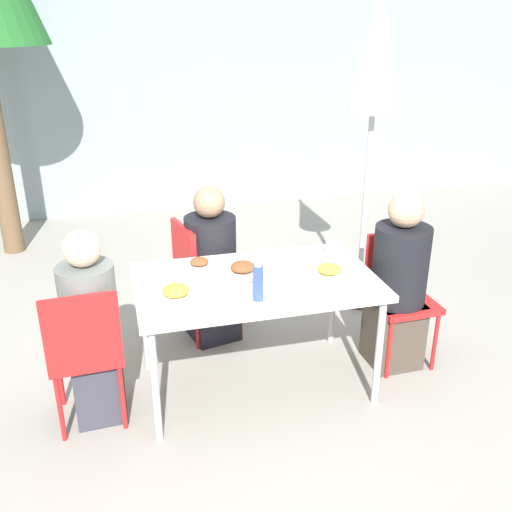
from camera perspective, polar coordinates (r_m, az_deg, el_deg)
ground_plane at (r=3.81m, az=0.00°, el=-12.68°), size 24.00×24.00×0.00m
building_facade at (r=6.97m, az=-8.45°, el=16.74°), size 10.00×0.20×3.00m
dining_table at (r=3.45m, az=0.00°, el=-3.18°), size 1.45×0.86×0.76m
chair_left at (r=3.33m, az=-16.77°, el=-8.70°), size 0.42×0.42×0.89m
person_left at (r=3.38m, az=-16.05°, el=-7.38°), size 0.31×0.31×1.18m
chair_right at (r=3.97m, az=14.02°, el=-3.05°), size 0.41×0.41×0.89m
person_right at (r=3.87m, az=14.01°, el=-3.00°), size 0.36×0.36×1.22m
chair_far at (r=4.12m, az=-5.78°, el=-1.51°), size 0.48×0.48×0.89m
person_far at (r=4.10m, az=-4.49°, el=-1.38°), size 0.39×0.39×1.15m
closed_umbrella at (r=4.40m, az=11.88°, el=17.67°), size 0.36×0.36×2.42m
plate_0 at (r=3.60m, az=-5.68°, el=-0.78°), size 0.21×0.21×0.06m
plate_1 at (r=3.23m, az=-8.02°, el=-3.68°), size 0.27×0.27×0.07m
plate_2 at (r=3.49m, az=-1.32°, el=-1.33°), size 0.28×0.28×0.07m
plate_3 at (r=3.49m, az=7.33°, el=-1.53°), size 0.26×0.26×0.07m
bottle at (r=3.13m, az=0.21°, el=-2.66°), size 0.06×0.06×0.23m
drinking_cup at (r=3.78m, az=7.57°, el=0.69°), size 0.08×0.08×0.09m
salad_bowl at (r=3.32m, az=3.73°, el=-2.68°), size 0.16×0.16×0.06m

